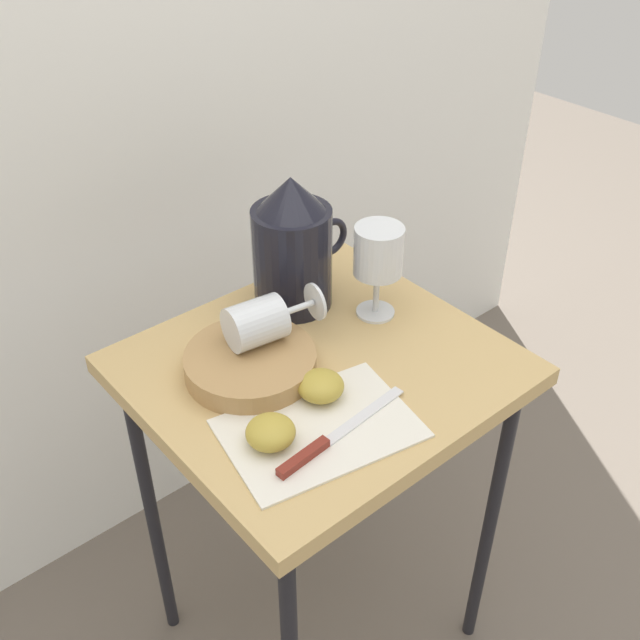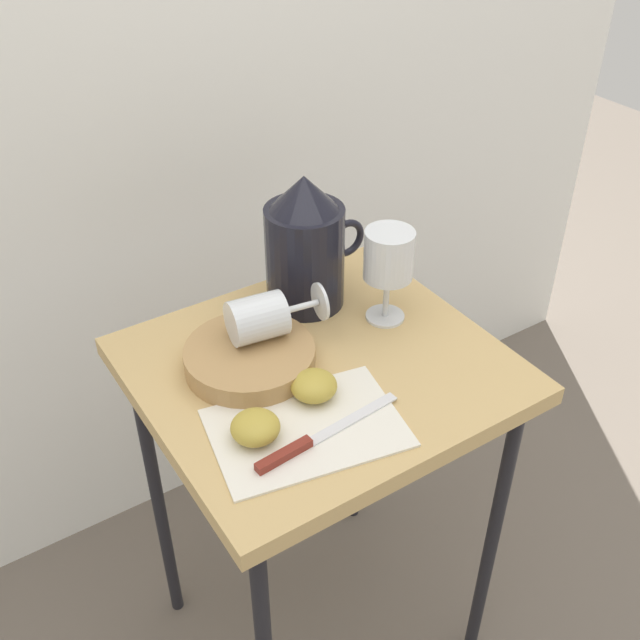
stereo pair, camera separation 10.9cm
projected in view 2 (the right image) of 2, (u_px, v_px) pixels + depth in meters
ground_plane at (320, 625)px, 1.56m from camera, size 6.00×6.00×0.00m
curtain_drape at (158, 66)px, 1.31m from camera, size 2.40×0.03×2.03m
table at (320, 398)px, 1.19m from camera, size 0.54×0.49×0.71m
linen_napkin at (306, 428)px, 1.03m from camera, size 0.29×0.22×0.00m
basket_tray at (250, 358)px, 1.12m from camera, size 0.20×0.20×0.03m
pitcher at (305, 253)px, 1.22m from camera, size 0.18×0.13×0.23m
wine_glass_upright at (389, 260)px, 1.17m from camera, size 0.08×0.08×0.16m
wine_glass_tipped_near at (261, 317)px, 1.12m from camera, size 0.16×0.09×0.07m
apple_half_left at (255, 427)px, 1.00m from camera, size 0.07×0.07×0.04m
apple_half_right at (314, 386)px, 1.07m from camera, size 0.07×0.07×0.04m
knife at (308, 442)px, 0.99m from camera, size 0.24×0.04×0.01m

